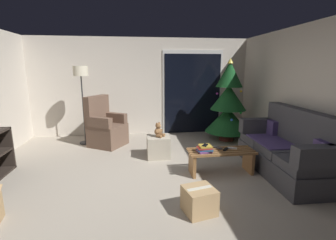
# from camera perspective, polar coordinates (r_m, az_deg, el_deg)

# --- Properties ---
(ground_plane) EXTENTS (7.00, 7.00, 0.00)m
(ground_plane) POSITION_cam_1_polar(r_m,az_deg,el_deg) (3.82, -4.77, -14.97)
(ground_plane) COLOR #9E9384
(wall_back) EXTENTS (5.72, 0.12, 2.50)m
(wall_back) POSITION_cam_1_polar(r_m,az_deg,el_deg) (6.48, -6.25, 7.73)
(wall_back) COLOR beige
(wall_back) RESTS_ON ground
(wall_right) EXTENTS (0.12, 6.00, 2.50)m
(wall_right) POSITION_cam_1_polar(r_m,az_deg,el_deg) (4.56, 33.82, 3.92)
(wall_right) COLOR beige
(wall_right) RESTS_ON ground
(patio_door_frame) EXTENTS (1.60, 0.02, 2.20)m
(patio_door_frame) POSITION_cam_1_polar(r_m,az_deg,el_deg) (6.59, 5.73, 6.50)
(patio_door_frame) COLOR silver
(patio_door_frame) RESTS_ON ground
(patio_door_glass) EXTENTS (1.50, 0.02, 2.10)m
(patio_door_glass) POSITION_cam_1_polar(r_m,az_deg,el_deg) (6.58, 5.76, 6.05)
(patio_door_glass) COLOR black
(patio_door_glass) RESTS_ON ground
(couch) EXTENTS (0.84, 1.96, 1.08)m
(couch) POSITION_cam_1_polar(r_m,az_deg,el_deg) (4.51, 26.09, -6.41)
(couch) COLOR #3D3D42
(couch) RESTS_ON ground
(coffee_table) EXTENTS (1.10, 0.40, 0.40)m
(coffee_table) POSITION_cam_1_polar(r_m,az_deg,el_deg) (4.20, 12.34, -8.67)
(coffee_table) COLOR olive
(coffee_table) RESTS_ON ground
(remote_black) EXTENTS (0.13, 0.15, 0.02)m
(remote_black) POSITION_cam_1_polar(r_m,az_deg,el_deg) (4.18, 13.40, -6.70)
(remote_black) COLOR black
(remote_black) RESTS_ON coffee_table
(remote_graphite) EXTENTS (0.12, 0.15, 0.02)m
(remote_graphite) POSITION_cam_1_polar(r_m,az_deg,el_deg) (4.23, 11.71, -6.40)
(remote_graphite) COLOR #333338
(remote_graphite) RESTS_ON coffee_table
(remote_white) EXTENTS (0.16, 0.10, 0.02)m
(remote_white) POSITION_cam_1_polar(r_m,az_deg,el_deg) (4.26, 14.84, -6.40)
(remote_white) COLOR silver
(remote_white) RESTS_ON coffee_table
(book_stack) EXTENTS (0.26, 0.22, 0.11)m
(book_stack) POSITION_cam_1_polar(r_m,az_deg,el_deg) (4.00, 8.61, -6.70)
(book_stack) COLOR #6B3D7A
(book_stack) RESTS_ON coffee_table
(cell_phone) EXTENTS (0.14, 0.16, 0.01)m
(cell_phone) POSITION_cam_1_polar(r_m,az_deg,el_deg) (3.97, 8.71, -5.85)
(cell_phone) COLOR black
(cell_phone) RESTS_ON book_stack
(christmas_tree) EXTENTS (1.06, 1.06, 1.96)m
(christmas_tree) POSITION_cam_1_polar(r_m,az_deg,el_deg) (5.99, 13.94, 3.45)
(christmas_tree) COLOR #4C1E19
(christmas_tree) RESTS_ON ground
(armchair) EXTENTS (0.94, 0.94, 1.13)m
(armchair) POSITION_cam_1_polar(r_m,az_deg,el_deg) (5.69, -14.45, -1.86)
(armchair) COLOR brown
(armchair) RESTS_ON ground
(floor_lamp) EXTENTS (0.32, 0.32, 1.78)m
(floor_lamp) POSITION_cam_1_polar(r_m,az_deg,el_deg) (5.84, -19.74, 9.13)
(floor_lamp) COLOR #2D2D30
(floor_lamp) RESTS_ON ground
(ottoman) EXTENTS (0.44, 0.44, 0.42)m
(ottoman) POSITION_cam_1_polar(r_m,az_deg,el_deg) (4.84, -2.29, -6.27)
(ottoman) COLOR #B2A893
(ottoman) RESTS_ON ground
(teddy_bear_chestnut) EXTENTS (0.22, 0.21, 0.29)m
(teddy_bear_chestnut) POSITION_cam_1_polar(r_m,az_deg,el_deg) (4.74, -2.22, -2.50)
(teddy_bear_chestnut) COLOR brown
(teddy_bear_chestnut) RESTS_ON ottoman
(cardboard_box_taped_mid_floor) EXTENTS (0.43, 0.42, 0.32)m
(cardboard_box_taped_mid_floor) POSITION_cam_1_polar(r_m,az_deg,el_deg) (3.14, 7.35, -18.21)
(cardboard_box_taped_mid_floor) COLOR tan
(cardboard_box_taped_mid_floor) RESTS_ON ground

